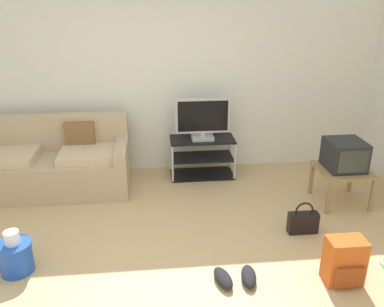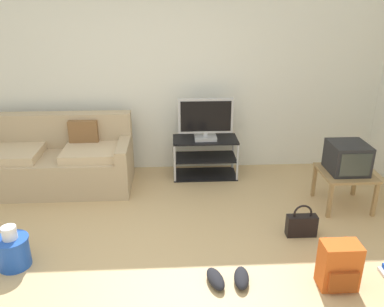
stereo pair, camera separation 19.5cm
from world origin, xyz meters
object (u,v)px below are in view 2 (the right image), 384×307
crt_tv (347,158)px  cleaning_bucket (13,250)px  couch (56,161)px  tv_stand (205,157)px  side_table (345,177)px  flat_tv (206,120)px  handbag (302,225)px  sneakers_pair (229,278)px  backpack (339,266)px

crt_tv → cleaning_bucket: (-3.40, -0.94, -0.43)m
couch → crt_tv: bearing=-11.4°
tv_stand → side_table: size_ratio=1.50×
couch → crt_tv: 3.49m
flat_tv → cleaning_bucket: 2.69m
crt_tv → side_table: bearing=-90.0°
couch → side_table: (3.42, -0.71, 0.03)m
crt_tv → handbag: crt_tv is taller
handbag → tv_stand: bearing=119.7°
couch → tv_stand: size_ratio=2.22×
crt_tv → sneakers_pair: crt_tv is taller
tv_stand → handbag: 1.73m
handbag → sneakers_pair: handbag is taller
couch → sneakers_pair: bearing=-45.8°
side_table → crt_tv: 0.23m
couch → handbag: couch is taller
handbag → flat_tv: bearing=120.1°
handbag → backpack: bearing=-85.1°
cleaning_bucket → flat_tv: bearing=44.1°
side_table → sneakers_pair: size_ratio=1.41×
side_table → cleaning_bucket: (-3.40, -0.93, -0.20)m
couch → cleaning_bucket: 1.64m
handbag → cleaning_bucket: cleaning_bucket is taller
sneakers_pair → crt_tv: bearing=40.5°
tv_stand → crt_tv: size_ratio=1.99×
flat_tv → crt_tv: flat_tv is taller
couch → sneakers_pair: (1.92, -1.97, -0.29)m
flat_tv → couch: bearing=-174.4°
couch → tv_stand: 1.91m
tv_stand → backpack: bearing=-67.8°
backpack → flat_tv: bearing=134.6°
couch → flat_tv: flat_tv is taller
couch → side_table: couch is taller
crt_tv → handbag: bearing=-137.8°
flat_tv → crt_tv: (1.52, -0.88, -0.20)m
cleaning_bucket → crt_tv: bearing=15.5°
backpack → handbag: backpack is taller
cleaning_bucket → sneakers_pair: cleaning_bucket is taller
couch → flat_tv: 1.96m
sneakers_pair → cleaning_bucket: bearing=169.9°
couch → flat_tv: bearing=5.6°
flat_tv → handbag: flat_tv is taller
side_table → backpack: bearing=-113.8°
tv_stand → cleaning_bucket: size_ratio=2.08×
couch → handbag: 3.05m
side_table → cleaning_bucket: size_ratio=1.39×
tv_stand → sneakers_pair: 2.19m
couch → tv_stand: bearing=6.3°
sneakers_pair → flat_tv: bearing=90.5°
handbag → sneakers_pair: 1.08m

